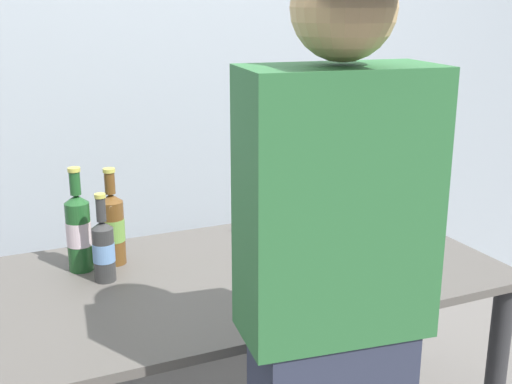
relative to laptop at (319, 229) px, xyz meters
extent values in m
cube|color=#56514C|center=(-0.34, -0.12, -0.06)|extent=(1.59, 0.86, 0.03)
cylinder|color=#2D2D30|center=(0.39, -0.49, -0.42)|extent=(0.07, 0.07, 0.70)
cylinder|color=#2D2D30|center=(0.39, 0.25, -0.42)|extent=(0.07, 0.07, 0.70)
cube|color=#B7BABC|center=(0.00, -0.06, -0.04)|extent=(0.36, 0.27, 0.01)
cube|color=#232326|center=(0.00, -0.07, -0.03)|extent=(0.30, 0.17, 0.00)
cube|color=#B7BABC|center=(0.01, 0.10, 0.07)|extent=(0.35, 0.09, 0.21)
cube|color=black|center=(0.01, 0.09, 0.07)|extent=(0.32, 0.08, 0.19)
cylinder|color=#333333|center=(-0.75, -0.02, 0.04)|extent=(0.06, 0.06, 0.17)
cone|color=#333333|center=(-0.75, -0.02, 0.13)|extent=(0.06, 0.06, 0.02)
cylinder|color=#333333|center=(-0.75, -0.02, 0.18)|extent=(0.03, 0.03, 0.07)
cylinder|color=#BFB74C|center=(-0.75, -0.02, 0.22)|extent=(0.03, 0.03, 0.01)
cylinder|color=#6890C4|center=(-0.75, -0.02, 0.04)|extent=(0.07, 0.07, 0.06)
cylinder|color=#1E5123|center=(-0.80, 0.09, 0.06)|extent=(0.08, 0.08, 0.22)
cone|color=#1E5123|center=(-0.80, 0.09, 0.18)|extent=(0.08, 0.08, 0.03)
cylinder|color=#1E5123|center=(-0.80, 0.09, 0.23)|extent=(0.03, 0.03, 0.07)
cylinder|color=#BFB74C|center=(-0.80, 0.09, 0.28)|extent=(0.04, 0.04, 0.01)
cylinder|color=beige|center=(-0.80, 0.09, 0.07)|extent=(0.08, 0.08, 0.08)
cylinder|color=brown|center=(-0.70, 0.10, 0.06)|extent=(0.08, 0.08, 0.21)
cone|color=brown|center=(-0.70, 0.10, 0.17)|extent=(0.08, 0.08, 0.03)
cylinder|color=brown|center=(-0.70, 0.10, 0.22)|extent=(0.03, 0.03, 0.07)
cylinder|color=#BFB74C|center=(-0.70, 0.10, 0.26)|extent=(0.04, 0.04, 0.01)
cylinder|color=#68953E|center=(-0.70, 0.10, 0.07)|extent=(0.08, 0.08, 0.07)
cube|color=#2D6B38|center=(-0.41, -0.78, 0.36)|extent=(0.42, 0.24, 0.56)
sphere|color=tan|center=(-0.41, -0.78, 0.75)|extent=(0.21, 0.21, 0.21)
cylinder|color=#19598C|center=(-0.20, -0.42, 0.01)|extent=(0.07, 0.07, 0.11)
torus|color=#19598C|center=(-0.16, -0.42, 0.01)|extent=(0.07, 0.01, 0.07)
cube|color=#99A3AD|center=(-0.34, 0.71, 0.53)|extent=(6.00, 0.10, 2.60)
camera|label=1|loc=(-1.09, -1.89, 0.77)|focal=46.23mm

